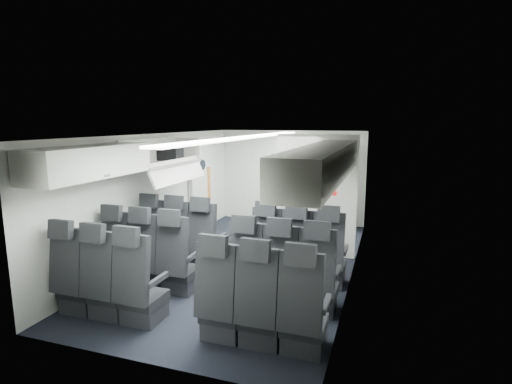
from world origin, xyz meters
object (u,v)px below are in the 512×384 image
Objects in this scene: seat_row_mid at (212,270)px; galley_unit at (330,186)px; seat_row_rear at (179,297)px; carry_on_bag at (170,154)px; boarding_door at (201,188)px; seat_row_front at (237,249)px; flight_attendant at (294,199)px.

seat_row_mid is 4.30m from galley_unit.
seat_row_rear is 3.09m from carry_on_bag.
seat_row_rear is 4.25m from boarding_door.
seat_row_front is 1.75× the size of galley_unit.
seat_row_rear is (0.00, -1.80, 0.00)m from seat_row_front.
flight_attendant is at bearing -120.81° from galley_unit.
flight_attendant is (2.01, 0.19, -0.16)m from boarding_door.
flight_attendant is at bearing 80.86° from seat_row_front.
boarding_door reaches higher than seat_row_rear.
seat_row_rear is (0.00, -0.90, 0.00)m from seat_row_mid.
flight_attendant reaches higher than seat_row_rear.
boarding_door is 4.88× the size of carry_on_bag.
galley_unit is at bearing 49.45° from carry_on_bag.
boarding_door reaches higher than flight_attendant.
boarding_door is at bearing 112.87° from seat_row_rear.
seat_row_mid is 1.79× the size of boarding_door.
seat_row_rear is 1.75× the size of galley_unit.
boarding_door is (-1.64, 3.89, 0.55)m from seat_row_rear.
seat_row_front is 1.79× the size of boarding_door.
seat_row_front is 2.71m from boarding_door.
galley_unit is 1.15m from flight_attendant.
carry_on_bag is at bearing 134.74° from seat_row_mid.
boarding_door reaches higher than seat_row_front.
flight_attendant reaches higher than seat_row_mid.
boarding_door is at bearing -155.72° from galley_unit.
boarding_door is at bearing 86.88° from flight_attendant.
seat_row_mid is 1.75× the size of galley_unit.
seat_row_mid is at bearing -102.88° from galley_unit.
seat_row_front is at bearing -106.28° from galley_unit.
seat_row_rear is at bearing -57.77° from carry_on_bag.
seat_row_mid is at bearing 90.00° from seat_row_rear.
flight_attendant is at bearing 83.42° from seat_row_mid.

